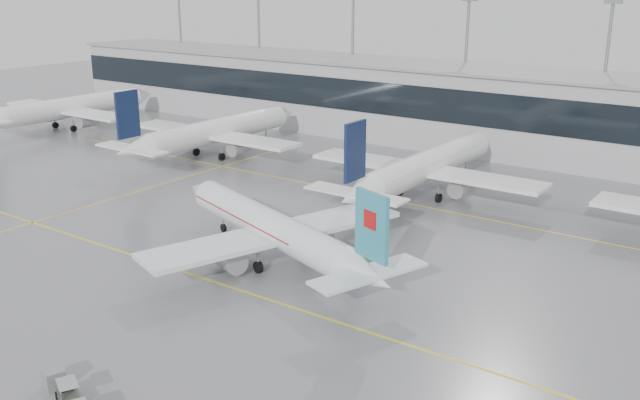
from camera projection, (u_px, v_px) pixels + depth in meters
The scene contains 14 objects.
ground at pixel (238, 290), 60.86m from camera, with size 320.00×320.00×0.00m, color slate.
taxi_line_main at pixel (238, 290), 60.86m from camera, with size 120.00×0.25×0.01m, color yellow.
taxi_line_north at pixel (409, 204), 84.12m from camera, with size 120.00×0.25×0.01m, color yellow.
taxi_line_cross at pixel (140, 191), 89.20m from camera, with size 0.25×60.00×0.01m, color yellow.
terminal at pixel (514, 114), 107.16m from camera, with size 180.00×15.00×12.00m, color #A7A7AB.
terminal_glass at pixel (495, 111), 100.85m from camera, with size 180.00×0.20×5.00m, color black.
terminal_roof at pixel (517, 72), 105.31m from camera, with size 182.00×16.00×0.40m, color gray.
light_masts at pixel (532, 61), 109.62m from camera, with size 156.40×1.00×22.60m.
air_canada_jet at pixel (275, 230), 65.78m from camera, with size 32.75×26.14×10.24m.
parked_jet_a at pixel (68, 108), 124.86m from camera, with size 29.64×36.96×11.72m.
parked_jet_b at pixel (214, 132), 105.37m from camera, with size 29.64×36.96×11.72m.
parked_jet_c at pixel (425, 167), 85.88m from camera, with size 29.64×36.96×11.72m.
baggage_tug at pixel (68, 396), 44.41m from camera, with size 3.22×2.17×1.57m.
gse_unit at pixel (54, 379), 46.12m from camera, with size 1.31×1.21×1.31m, color gray.
Camera 1 is at (38.25, -41.26, 25.43)m, focal length 40.00 mm.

